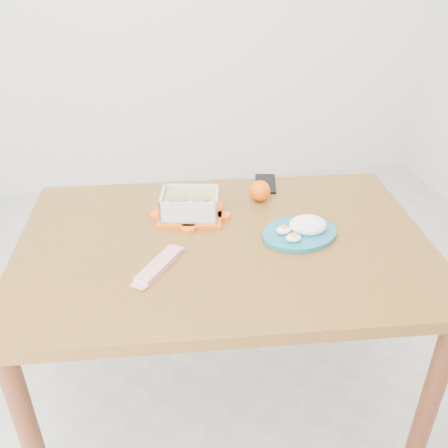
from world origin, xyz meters
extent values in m
plane|color=#B7B7B2|center=(0.00, 0.00, 0.00)|extent=(3.50, 3.50, 0.00)
cube|color=brown|center=(0.00, -0.20, 0.73)|extent=(1.35, 0.95, 0.04)
cylinder|color=#622C18|center=(-0.61, -0.54, 0.35)|extent=(0.06, 0.06, 0.71)
cylinder|color=#622C18|center=(0.56, -0.61, 0.35)|extent=(0.06, 0.06, 0.71)
cylinder|color=#622C18|center=(-0.56, 0.21, 0.35)|extent=(0.06, 0.06, 0.71)
cylinder|color=#622C18|center=(0.61, 0.13, 0.35)|extent=(0.06, 0.06, 0.71)
cube|color=#FF5907|center=(-0.09, -0.04, 0.76)|extent=(0.24, 0.20, 0.01)
cube|color=silver|center=(-0.09, -0.04, 0.80)|extent=(0.21, 0.17, 0.08)
cube|color=tan|center=(-0.09, -0.04, 0.79)|extent=(0.20, 0.16, 0.05)
cylinder|color=tan|center=(-0.13, -0.03, 0.81)|extent=(0.07, 0.07, 0.02)
cylinder|color=tan|center=(-0.05, -0.05, 0.81)|extent=(0.07, 0.07, 0.02)
sphere|color=orange|center=(0.17, 0.04, 0.79)|extent=(0.07, 0.07, 0.07)
cylinder|color=#176881|center=(0.24, -0.22, 0.76)|extent=(0.30, 0.30, 0.02)
ellipsoid|color=white|center=(0.27, -0.21, 0.79)|extent=(0.15, 0.13, 0.05)
ellipsoid|color=white|center=(0.19, -0.22, 0.78)|extent=(0.06, 0.05, 0.02)
ellipsoid|color=white|center=(0.21, -0.27, 0.78)|extent=(0.06, 0.05, 0.02)
cube|color=red|center=(-0.21, -0.32, 0.76)|extent=(0.15, 0.18, 0.02)
cube|color=black|center=(0.22, 0.15, 0.75)|extent=(0.11, 0.17, 0.01)
camera|label=1|loc=(-0.22, -1.51, 1.61)|focal=40.00mm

